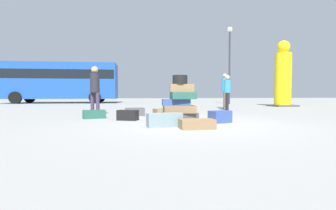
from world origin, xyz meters
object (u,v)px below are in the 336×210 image
at_px(suitcase_teal_behind_tower, 94,114).
at_px(yellow_dummy_statue, 283,77).
at_px(suitcase_charcoal_foreground_near, 135,112).
at_px(parked_bus, 61,80).
at_px(person_bearded_onlooker, 225,88).
at_px(person_tourist_with_camera, 95,86).
at_px(suitcase_black_right_side, 128,115).
at_px(suitcase_tower, 180,104).
at_px(suitcase_slate_upright_blue, 164,120).
at_px(suitcase_brown_left_side, 165,112).
at_px(suitcase_navy_foreground_far, 220,117).
at_px(suitcase_brown_white_trunk, 197,124).
at_px(lamp_post, 230,53).
at_px(person_passerby_in_red, 227,89).

height_order(suitcase_teal_behind_tower, yellow_dummy_statue, yellow_dummy_statue).
xyz_separation_m(suitcase_charcoal_foreground_near, parked_bus, (-5.48, 13.12, 1.71)).
height_order(person_bearded_onlooker, person_tourist_with_camera, person_bearded_onlooker).
bearing_deg(suitcase_black_right_side, suitcase_teal_behind_tower, 168.18).
relative_size(suitcase_tower, suitcase_slate_upright_blue, 1.56).
bearing_deg(suitcase_brown_left_side, suitcase_tower, -103.83).
relative_size(suitcase_charcoal_foreground_near, person_bearded_onlooker, 0.36).
distance_m(suitcase_navy_foreground_far, suitcase_slate_upright_blue, 1.57).
bearing_deg(suitcase_black_right_side, suitcase_charcoal_foreground_near, 104.46).
bearing_deg(parked_bus, suitcase_brown_left_side, -61.89).
distance_m(suitcase_tower, suitcase_brown_white_trunk, 1.12).
height_order(suitcase_teal_behind_tower, person_bearded_onlooker, person_bearded_onlooker).
xyz_separation_m(person_bearded_onlooker, parked_bus, (-9.97, 9.55, 0.80)).
height_order(suitcase_navy_foreground_far, person_tourist_with_camera, person_tourist_with_camera).
bearing_deg(lamp_post, suitcase_tower, -117.81).
height_order(suitcase_brown_white_trunk, person_tourist_with_camera, person_tourist_with_camera).
xyz_separation_m(suitcase_tower, lamp_post, (5.99, 11.36, 3.18)).
distance_m(suitcase_brown_white_trunk, suitcase_brown_left_side, 3.04).
distance_m(suitcase_teal_behind_tower, parked_bus, 14.66).
relative_size(suitcase_tower, person_bearded_onlooker, 0.67).
distance_m(person_tourist_with_camera, yellow_dummy_statue, 11.01).
xyz_separation_m(suitcase_brown_left_side, yellow_dummy_statue, (7.63, 5.40, 1.55)).
xyz_separation_m(suitcase_teal_behind_tower, parked_bus, (-4.29, 13.91, 1.71)).
bearing_deg(suitcase_teal_behind_tower, person_passerby_in_red, 13.07).
bearing_deg(suitcase_tower, suitcase_brown_left_side, 91.88).
bearing_deg(suitcase_brown_white_trunk, person_bearded_onlooker, 64.18).
height_order(suitcase_black_right_side, yellow_dummy_statue, yellow_dummy_statue).
relative_size(suitcase_brown_left_side, person_passerby_in_red, 0.45).
distance_m(suitcase_slate_upright_blue, suitcase_black_right_side, 1.70).
distance_m(suitcase_tower, suitcase_black_right_side, 1.55).
relative_size(suitcase_navy_foreground_far, lamp_post, 0.10).
bearing_deg(person_passerby_in_red, suitcase_brown_left_side, -33.21).
distance_m(suitcase_navy_foreground_far, parked_bus, 17.32).
xyz_separation_m(suitcase_teal_behind_tower, suitcase_slate_upright_blue, (1.73, -2.19, 0.02)).
bearing_deg(suitcase_black_right_side, suitcase_brown_left_side, 66.98).
height_order(suitcase_teal_behind_tower, suitcase_brown_left_side, suitcase_teal_behind_tower).
bearing_deg(suitcase_navy_foreground_far, suitcase_slate_upright_blue, 178.26).
xyz_separation_m(suitcase_tower, suitcase_navy_foreground_far, (0.99, -0.09, -0.31)).
xyz_separation_m(person_bearded_onlooker, person_tourist_with_camera, (-5.77, -3.37, -0.08)).
relative_size(person_bearded_onlooker, parked_bus, 0.19).
bearing_deg(parked_bus, suitcase_teal_behind_tower, -70.25).
bearing_deg(lamp_post, person_passerby_in_red, -113.28).
relative_size(suitcase_brown_white_trunk, suitcase_navy_foreground_far, 1.29).
relative_size(suitcase_tower, yellow_dummy_statue, 0.31).
height_order(suitcase_navy_foreground_far, suitcase_black_right_side, suitcase_navy_foreground_far).
distance_m(person_tourist_with_camera, person_passerby_in_red, 5.72).
bearing_deg(lamp_post, person_bearded_onlooker, -114.68).
xyz_separation_m(suitcase_black_right_side, person_tourist_with_camera, (-1.05, 1.67, 0.81)).
height_order(suitcase_charcoal_foreground_near, parked_bus, parked_bus).
relative_size(suitcase_brown_white_trunk, suitcase_slate_upright_blue, 0.93).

